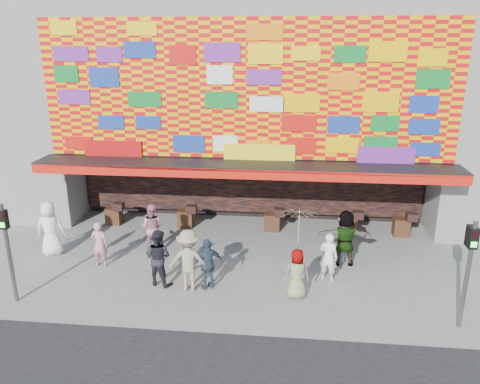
{
  "coord_description": "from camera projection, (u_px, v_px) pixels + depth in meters",
  "views": [
    {
      "loc": [
        1.53,
        -12.74,
        7.27
      ],
      "look_at": [
        -0.01,
        2.0,
        2.41
      ],
      "focal_mm": 35.0,
      "sensor_mm": 36.0,
      "label": 1
    }
  ],
  "objects": [
    {
      "name": "ped_g",
      "position": [
        297.0,
        274.0,
        13.61
      ],
      "size": [
        0.82,
        0.62,
        1.52
      ],
      "primitive_type": "imported",
      "rotation": [
        0.0,
        0.0,
        3.33
      ],
      "color": "gray",
      "rests_on": "ground"
    },
    {
      "name": "parasol",
      "position": [
        299.0,
        227.0,
        13.15
      ],
      "size": [
        1.25,
        1.27,
        2.0
      ],
      "color": "#CFBB82",
      "rests_on": "ground"
    },
    {
      "name": "ped_i",
      "position": [
        152.0,
        227.0,
        16.68
      ],
      "size": [
        0.94,
        0.78,
        1.75
      ],
      "primitive_type": "imported",
      "rotation": [
        0.0,
        0.0,
        2.99
      ],
      "color": "#B9778B",
      "rests_on": "ground"
    },
    {
      "name": "shop_building",
      "position": [
        255.0,
        88.0,
        20.55
      ],
      "size": [
        15.2,
        9.4,
        10.0
      ],
      "color": "gray",
      "rests_on": "ground"
    },
    {
      "name": "ped_b",
      "position": [
        100.0,
        244.0,
        15.54
      ],
      "size": [
        0.58,
        0.38,
        1.56
      ],
      "primitive_type": "imported",
      "rotation": [
        0.0,
        0.0,
        3.12
      ],
      "color": "#CE859C",
      "rests_on": "ground"
    },
    {
      "name": "ground",
      "position": [
        234.0,
        286.0,
        14.45
      ],
      "size": [
        90.0,
        90.0,
        0.0
      ],
      "primitive_type": "plane",
      "color": "slate",
      "rests_on": "ground"
    },
    {
      "name": "ped_e",
      "position": [
        208.0,
        264.0,
        14.08
      ],
      "size": [
        1.02,
        0.85,
        1.63
      ],
      "primitive_type": "imported",
      "rotation": [
        0.0,
        0.0,
        3.71
      ],
      "color": "#304354",
      "rests_on": "ground"
    },
    {
      "name": "ped_a",
      "position": [
        50.0,
        229.0,
        16.32
      ],
      "size": [
        1.07,
        0.83,
        1.95
      ],
      "primitive_type": "imported",
      "rotation": [
        0.0,
        0.0,
        3.38
      ],
      "color": "white",
      "rests_on": "ground"
    },
    {
      "name": "ped_h",
      "position": [
        328.0,
        257.0,
        14.59
      ],
      "size": [
        0.67,
        0.54,
        1.59
      ],
      "primitive_type": "imported",
      "rotation": [
        0.0,
        0.0,
        2.82
      ],
      "color": "white",
      "rests_on": "ground"
    },
    {
      "name": "ped_d",
      "position": [
        189.0,
        260.0,
        13.99
      ],
      "size": [
        1.28,
        0.78,
        1.94
      ],
      "primitive_type": "imported",
      "rotation": [
        0.0,
        0.0,
        3.19
      ],
      "color": "gray",
      "rests_on": "ground"
    },
    {
      "name": "ped_f",
      "position": [
        345.0,
        238.0,
        15.56
      ],
      "size": [
        1.82,
        0.68,
        1.93
      ],
      "primitive_type": "imported",
      "rotation": [
        0.0,
        0.0,
        3.2
      ],
      "color": "gray",
      "rests_on": "ground"
    },
    {
      "name": "ped_c",
      "position": [
        158.0,
        257.0,
        14.32
      ],
      "size": [
        1.03,
        0.89,
        1.8
      ],
      "primitive_type": "imported",
      "rotation": [
        0.0,
        0.0,
        2.87
      ],
      "color": "black",
      "rests_on": "ground"
    },
    {
      "name": "signal_right",
      "position": [
        469.0,
        263.0,
        11.84
      ],
      "size": [
        0.22,
        0.2,
        3.0
      ],
      "color": "#59595B",
      "rests_on": "ground"
    },
    {
      "name": "signal_left",
      "position": [
        7.0,
        242.0,
        13.07
      ],
      "size": [
        0.22,
        0.2,
        3.0
      ],
      "color": "#59595B",
      "rests_on": "ground"
    }
  ]
}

